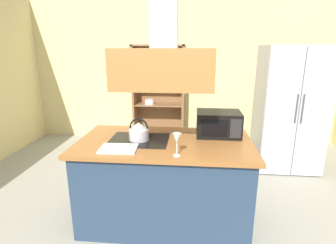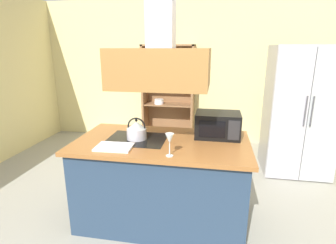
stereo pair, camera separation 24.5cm
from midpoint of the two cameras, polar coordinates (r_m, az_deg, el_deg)
ground_plane at (r=2.93m, az=-2.61°, el=-22.63°), size 7.80×7.80×0.00m
wall_back at (r=5.30m, az=1.79°, el=10.64°), size 6.00×0.12×2.70m
kitchen_island at (r=2.89m, az=-3.17°, el=-12.44°), size 1.76×0.98×0.90m
range_hood at (r=2.55m, az=-3.62°, el=14.07°), size 0.90×0.70×1.25m
refrigerator at (r=4.34m, az=23.05°, el=2.58°), size 0.90×0.77×1.85m
dish_cabinet at (r=5.21m, az=-3.29°, el=4.75°), size 0.98×0.40×1.87m
kettle at (r=2.73m, az=-8.83°, el=-1.95°), size 0.20×0.20×0.23m
cutting_board at (r=2.54m, az=-13.31°, el=-5.59°), size 0.35×0.25×0.02m
microwave at (r=2.86m, az=8.35°, el=-0.37°), size 0.46×0.35×0.26m
wine_glass_on_counter at (r=2.28m, az=-1.16°, el=-3.78°), size 0.08×0.08×0.21m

